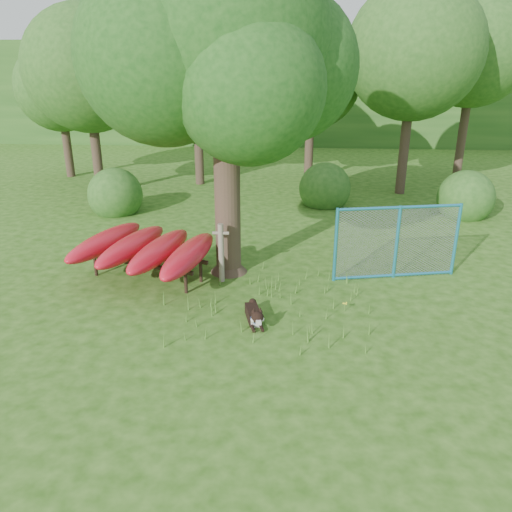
# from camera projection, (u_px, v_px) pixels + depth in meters

# --- Properties ---
(ground) EXTENTS (80.00, 80.00, 0.00)m
(ground) POSITION_uv_depth(u_px,v_px,m) (240.00, 328.00, 9.45)
(ground) COLOR #234C0F
(ground) RESTS_ON ground
(oak_tree) EXTENTS (5.75, 5.00, 7.37)m
(oak_tree) POSITION_uv_depth(u_px,v_px,m) (222.00, 51.00, 10.27)
(oak_tree) COLOR #38281E
(oak_tree) RESTS_ON ground
(wooden_post) EXTENTS (0.37, 0.13, 1.38)m
(wooden_post) POSITION_uv_depth(u_px,v_px,m) (221.00, 251.00, 11.21)
(wooden_post) COLOR #6D6051
(wooden_post) RESTS_ON ground
(kayak_rack) EXTENTS (3.36, 3.62, 0.98)m
(kayak_rack) POSITION_uv_depth(u_px,v_px,m) (146.00, 248.00, 11.35)
(kayak_rack) COLOR black
(kayak_rack) RESTS_ON ground
(husky_dog) EXTENTS (0.45, 1.03, 0.46)m
(husky_dog) POSITION_uv_depth(u_px,v_px,m) (255.00, 316.00, 9.55)
(husky_dog) COLOR black
(husky_dog) RESTS_ON ground
(fence_section) EXTENTS (2.91, 0.71, 2.88)m
(fence_section) POSITION_uv_depth(u_px,v_px,m) (397.00, 242.00, 11.37)
(fence_section) COLOR teal
(fence_section) RESTS_ON ground
(wildflower_clump) EXTENTS (0.09, 0.08, 0.20)m
(wildflower_clump) POSITION_uv_depth(u_px,v_px,m) (345.00, 304.00, 10.02)
(wildflower_clump) COLOR #4C7D29
(wildflower_clump) RESTS_ON ground
(bg_tree_a) EXTENTS (4.40, 4.40, 6.70)m
(bg_tree_a) POSITION_uv_depth(u_px,v_px,m) (87.00, 70.00, 17.62)
(bg_tree_a) COLOR #38281E
(bg_tree_a) RESTS_ON ground
(bg_tree_b) EXTENTS (5.20, 5.20, 8.22)m
(bg_tree_b) POSITION_uv_depth(u_px,v_px,m) (194.00, 37.00, 18.82)
(bg_tree_b) COLOR #38281E
(bg_tree_b) RESTS_ON ground
(bg_tree_c) EXTENTS (4.00, 4.00, 6.12)m
(bg_tree_c) POSITION_uv_depth(u_px,v_px,m) (312.00, 79.00, 19.95)
(bg_tree_c) COLOR #38281E
(bg_tree_c) RESTS_ON ground
(bg_tree_d) EXTENTS (4.80, 4.80, 7.50)m
(bg_tree_d) POSITION_uv_depth(u_px,v_px,m) (414.00, 51.00, 17.48)
(bg_tree_d) COLOR #38281E
(bg_tree_d) RESTS_ON ground
(bg_tree_e) EXTENTS (4.60, 4.60, 7.55)m
(bg_tree_e) POSITION_uv_depth(u_px,v_px,m) (475.00, 49.00, 20.00)
(bg_tree_e) COLOR #38281E
(bg_tree_e) RESTS_ON ground
(bg_tree_f) EXTENTS (3.60, 3.60, 5.55)m
(bg_tree_f) POSITION_uv_depth(u_px,v_px,m) (60.00, 88.00, 20.87)
(bg_tree_f) COLOR #38281E
(bg_tree_f) RESTS_ON ground
(shrub_left) EXTENTS (1.80, 1.80, 1.80)m
(shrub_left) POSITION_uv_depth(u_px,v_px,m) (117.00, 212.00, 16.79)
(shrub_left) COLOR #26541B
(shrub_left) RESTS_ON ground
(shrub_right) EXTENTS (1.80, 1.80, 1.80)m
(shrub_right) POSITION_uv_depth(u_px,v_px,m) (463.00, 216.00, 16.41)
(shrub_right) COLOR #26541B
(shrub_right) RESTS_ON ground
(shrub_mid) EXTENTS (1.80, 1.80, 1.80)m
(shrub_mid) POSITION_uv_depth(u_px,v_px,m) (324.00, 205.00, 17.67)
(shrub_mid) COLOR #26541B
(shrub_mid) RESTS_ON ground
(wooded_hillside) EXTENTS (80.00, 12.00, 6.00)m
(wooded_hillside) POSITION_uv_depth(u_px,v_px,m) (284.00, 90.00, 34.42)
(wooded_hillside) COLOR #26541B
(wooded_hillside) RESTS_ON ground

